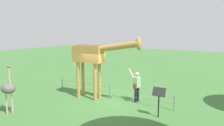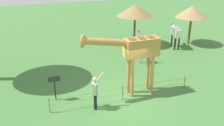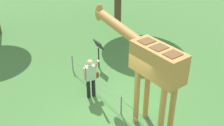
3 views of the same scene
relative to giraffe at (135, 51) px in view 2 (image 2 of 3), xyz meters
The scene contains 9 objects.
ground_plane 2.46m from the giraffe, 20.94° to the left, with size 60.00×60.00×0.00m, color #427538.
giraffe is the anchor object (origin of this frame).
visitor 2.72m from the giraffe, 17.80° to the left, with size 0.63×0.59×1.75m.
zebra 8.24m from the giraffe, 136.13° to the right, with size 0.75×1.82×1.66m.
ostrich 4.37m from the giraffe, 118.82° to the right, with size 0.70×0.56×2.25m.
shade_hut_near 9.59m from the giraffe, 140.69° to the right, with size 2.50×2.50×3.07m.
shade_hut_far 8.01m from the giraffe, 113.61° to the right, with size 2.79×2.79×3.20m.
info_sign 4.15m from the giraffe, ahead, with size 0.56×0.21×1.32m.
wire_fence 2.10m from the giraffe, 28.31° to the left, with size 7.05×0.05×0.75m.
Camera 2 is at (4.05, 10.35, 6.48)m, focal length 41.22 mm.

